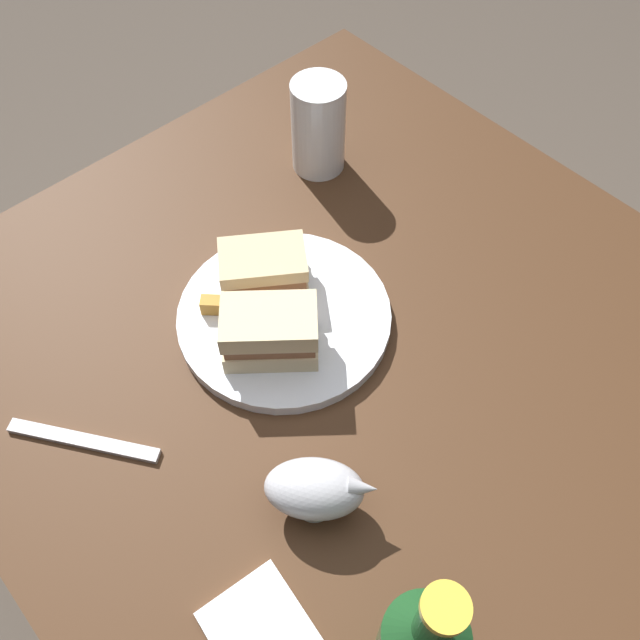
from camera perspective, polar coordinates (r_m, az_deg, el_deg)
ground_plane at (r=1.57m, az=1.73°, el=-17.72°), size 6.00×6.00×0.00m
dining_table at (r=1.20m, az=2.21°, el=-12.27°), size 1.01×0.92×0.78m
plate at (r=0.87m, az=-2.97°, el=0.28°), size 0.27×0.27×0.02m
sandwich_half_left at (r=0.87m, az=-4.71°, el=4.23°), size 0.12×0.13×0.06m
sandwich_half_right at (r=0.81m, az=-4.17°, el=-0.99°), size 0.13×0.13×0.07m
potato_wedge_front at (r=0.88m, az=-5.80°, el=3.08°), size 0.02×0.05×0.02m
potato_wedge_middle at (r=0.83m, az=-6.29°, el=-2.39°), size 0.03×0.04×0.02m
potato_wedge_back at (r=0.87m, az=-8.33°, el=1.22°), size 0.04×0.04×0.02m
potato_wedge_left_edge at (r=0.85m, az=-4.92°, el=0.11°), size 0.05×0.03×0.02m
pint_glass at (r=1.03m, az=-0.14°, el=15.32°), size 0.08×0.08×0.14m
gravy_boat at (r=0.73m, az=-0.34°, el=-13.83°), size 0.12×0.12×0.07m
napkin at (r=0.73m, az=-4.77°, el=-24.58°), size 0.12×0.10×0.01m
fork at (r=0.84m, az=-19.00°, el=-9.43°), size 0.16×0.12×0.01m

